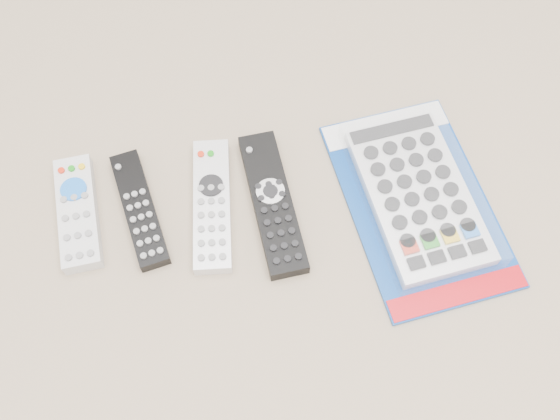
{
  "coord_description": "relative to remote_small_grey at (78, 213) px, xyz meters",
  "views": [
    {
      "loc": [
        -0.03,
        -0.34,
        0.74
      ],
      "look_at": [
        0.03,
        0.02,
        0.01
      ],
      "focal_mm": 40.0,
      "sensor_mm": 36.0,
      "label": 1
    }
  ],
  "objects": [
    {
      "name": "remote_small_grey",
      "position": [
        0.0,
        0.0,
        0.0
      ],
      "size": [
        0.06,
        0.16,
        0.02
      ],
      "rotation": [
        0.0,
        0.0,
        0.07
      ],
      "color": "silver",
      "rests_on": "ground"
    },
    {
      "name": "remote_slim_black",
      "position": [
        0.08,
        -0.01,
        -0.0
      ],
      "size": [
        0.07,
        0.18,
        0.02
      ],
      "rotation": [
        0.0,
        0.0,
        0.19
      ],
      "color": "black",
      "rests_on": "ground"
    },
    {
      "name": "jumbo_remote_packaged",
      "position": [
        0.45,
        -0.05,
        0.01
      ],
      "size": [
        0.22,
        0.32,
        0.04
      ],
      "rotation": [
        0.0,
        0.0,
        0.12
      ],
      "color": "navy",
      "rests_on": "ground"
    },
    {
      "name": "remote_large_black",
      "position": [
        0.25,
        -0.02,
        -0.0
      ],
      "size": [
        0.06,
        0.21,
        0.02
      ],
      "rotation": [
        0.0,
        0.0,
        0.07
      ],
      "color": "black",
      "rests_on": "ground"
    },
    {
      "name": "remote_silver_dvd",
      "position": [
        0.17,
        -0.02,
        -0.0
      ],
      "size": [
        0.07,
        0.19,
        0.02
      ],
      "rotation": [
        0.0,
        0.0,
        -0.09
      ],
      "color": "silver",
      "rests_on": "ground"
    }
  ]
}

